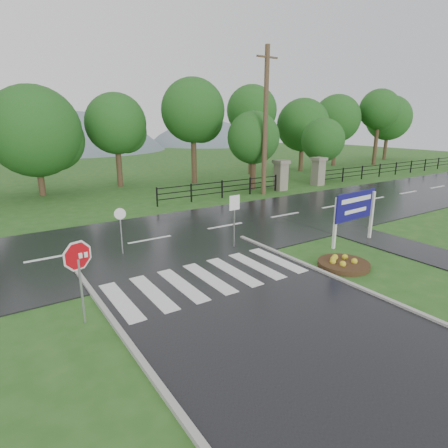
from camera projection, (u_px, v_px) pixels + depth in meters
ground at (323, 355)px, 8.50m from camera, size 120.00×120.00×0.00m
main_road at (150, 241)px, 16.53m from camera, size 90.00×8.00×0.04m
walkway at (388, 243)px, 16.23m from camera, size 2.20×11.00×0.04m
crosswalk at (209, 278)px, 12.50m from camera, size 6.50×2.80×0.02m
pillar_west at (281, 175)px, 27.93m from camera, size 1.00×1.00×2.24m
pillar_east at (318, 171)px, 30.06m from camera, size 1.00×1.00×2.24m
fence_west at (222, 187)px, 25.27m from camera, size 9.58×0.08×1.20m
fence_east at (396, 167)px, 35.89m from camera, size 20.58×0.08×1.20m
hills at (52, 239)px, 66.73m from camera, size 102.00×48.00×48.00m
treeline at (90, 190)px, 28.29m from camera, size 83.20×5.20×10.00m
stop_sign at (78, 263)px, 9.43m from camera, size 1.02×0.35×2.40m
estate_billboard at (355, 208)px, 15.73m from camera, size 2.59×0.24×2.27m
flower_bed at (344, 263)px, 13.55m from camera, size 1.84×1.84×0.37m
reg_sign_small at (234, 211)px, 15.18m from camera, size 0.50×0.05×2.23m
reg_sign_round at (121, 225)px, 14.44m from camera, size 0.43×0.14×1.90m
utility_pole_east at (265, 122)px, 25.41m from camera, size 1.75×0.33×9.84m
entrance_tree_left at (253, 138)px, 27.63m from camera, size 3.85×3.85×5.78m
entrance_tree_right at (323, 140)px, 31.71m from camera, size 3.64×3.64×5.28m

